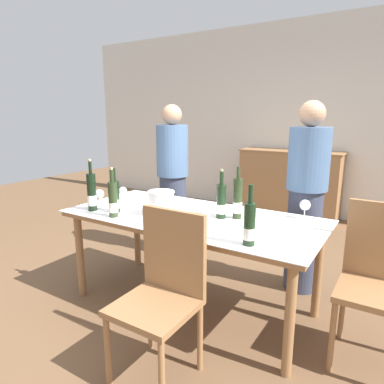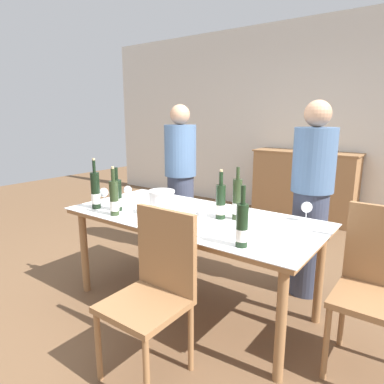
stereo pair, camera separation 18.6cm
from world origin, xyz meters
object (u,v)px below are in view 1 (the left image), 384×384
object	(u,v)px
sideboard_cabinet	(289,184)
person_guest_left	(306,199)
wine_bottle_2	(221,202)
wine_bottle_5	(92,193)
chair_near_front	(164,284)
wine_bottle_1	(238,200)
wine_bottle_3	(249,225)
chair_right_end	(379,274)
wine_glass_1	(305,206)
wine_glass_3	(123,192)
wine_glass_2	(99,195)
dining_table	(192,224)
person_host	(173,181)
wine_glass_0	(205,214)
wine_bottle_0	(115,197)
wine_bottle_4	(113,200)
ice_bucket	(161,202)

from	to	relation	value
sideboard_cabinet	person_guest_left	world-z (taller)	person_guest_left
wine_bottle_2	person_guest_left	world-z (taller)	person_guest_left
wine_bottle_5	chair_near_front	bearing A→B (deg)	-21.17
wine_bottle_1	chair_near_front	world-z (taller)	wine_bottle_1
sideboard_cabinet	wine_bottle_1	bearing A→B (deg)	-81.51
wine_bottle_3	chair_right_end	world-z (taller)	wine_bottle_3
wine_glass_1	wine_glass_3	distance (m)	1.51
wine_glass_3	chair_near_front	xyz separation A→B (m)	(0.97, -0.72, -0.29)
wine_bottle_5	chair_near_front	world-z (taller)	wine_bottle_5
wine_bottle_1	wine_bottle_5	xyz separation A→B (m)	(-1.06, -0.41, 0.00)
wine_bottle_3	wine_glass_2	world-z (taller)	wine_bottle_3
dining_table	chair_near_front	xyz separation A→B (m)	(0.23, -0.67, -0.13)
person_host	chair_near_front	bearing A→B (deg)	-56.58
sideboard_cabinet	wine_glass_2	world-z (taller)	sideboard_cabinet
wine_glass_0	person_host	bearing A→B (deg)	133.90
wine_bottle_0	wine_bottle_5	size ratio (longest dim) A/B	0.85
wine_bottle_0	wine_glass_0	distance (m)	0.77
wine_bottle_4	person_host	xyz separation A→B (m)	(-0.27, 1.15, -0.08)
sideboard_cabinet	wine_glass_3	xyz separation A→B (m)	(-0.65, -2.77, 0.34)
wine_glass_2	chair_near_front	bearing A→B (deg)	-25.82
sideboard_cabinet	dining_table	size ratio (longest dim) A/B	0.75
wine_bottle_5	wine_glass_3	world-z (taller)	wine_bottle_5
wine_bottle_2	wine_bottle_4	distance (m)	0.79
wine_glass_1	chair_right_end	size ratio (longest dim) A/B	0.15
wine_bottle_3	wine_bottle_4	bearing A→B (deg)	-179.64
wine_bottle_0	wine_bottle_2	bearing A→B (deg)	21.17
wine_bottle_3	sideboard_cabinet	bearing A→B (deg)	102.21
sideboard_cabinet	wine_bottle_0	distance (m)	3.12
sideboard_cabinet	chair_near_front	xyz separation A→B (m)	(0.32, -3.50, 0.05)
wine_glass_0	chair_right_end	bearing A→B (deg)	15.32
wine_bottle_2	wine_bottle_5	xyz separation A→B (m)	(-0.95, -0.35, 0.02)
wine_glass_1	wine_glass_2	bearing A→B (deg)	-160.18
person_host	wine_glass_1	bearing A→B (deg)	-16.73
sideboard_cabinet	wine_glass_0	bearing A→B (deg)	-84.19
wine_glass_2	wine_glass_3	world-z (taller)	wine_glass_2
wine_bottle_0	person_guest_left	world-z (taller)	person_guest_left
chair_near_front	chair_right_end	bearing A→B (deg)	36.63
wine_bottle_1	wine_glass_0	xyz separation A→B (m)	(-0.10, -0.31, -0.05)
wine_glass_1	person_guest_left	distance (m)	0.39
wine_glass_2	chair_near_front	xyz separation A→B (m)	(1.01, -0.49, -0.30)
sideboard_cabinet	wine_bottle_4	bearing A→B (deg)	-96.96
wine_bottle_1	person_host	distance (m)	1.27
chair_right_end	wine_bottle_1	bearing A→B (deg)	178.46
dining_table	wine_bottle_0	world-z (taller)	wine_bottle_0
wine_bottle_3	wine_glass_0	distance (m)	0.40
wine_bottle_2	wine_bottle_0	bearing A→B (deg)	-158.83
wine_bottle_0	chair_near_front	size ratio (longest dim) A/B	0.36
ice_bucket	wine_bottle_2	world-z (taller)	wine_bottle_2
chair_near_front	person_guest_left	distance (m)	1.49
wine_glass_0	wine_glass_2	distance (m)	1.00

